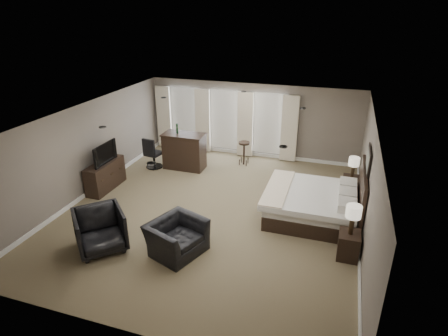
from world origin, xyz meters
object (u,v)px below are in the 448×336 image
(tv, at_px, (103,160))
(bar_stool_right, at_px, (244,153))
(bed, at_px, (315,192))
(nightstand_near, at_px, (348,245))
(lamp_near, at_px, (352,220))
(desk_chair, at_px, (154,153))
(nightstand_far, at_px, (350,187))
(armchair_near, at_px, (176,232))
(bar_stool_left, at_px, (183,154))
(dresser, at_px, (105,176))
(lamp_far, at_px, (353,168))
(bar_counter, at_px, (184,151))
(armchair_far, at_px, (100,228))

(tv, relative_size, bar_stool_right, 1.29)
(bed, height_order, nightstand_near, bed)
(lamp_near, distance_m, desk_chair, 7.03)
(desk_chair, bearing_deg, nightstand_far, -171.36)
(armchair_near, relative_size, bar_stool_right, 1.43)
(bed, relative_size, tv, 2.20)
(tv, distance_m, bar_stool_left, 2.82)
(dresser, height_order, bar_stool_right, dresser)
(bed, relative_size, dresser, 1.60)
(nightstand_near, bearing_deg, bed, 121.54)
(lamp_far, bearing_deg, armchair_near, -132.89)
(desk_chair, bearing_deg, armchair_near, 133.88)
(tv, relative_size, desk_chair, 0.98)
(lamp_far, height_order, dresser, lamp_far)
(armchair_near, bearing_deg, tv, 76.80)
(dresser, xyz_separation_m, bar_counter, (1.62, 2.14, 0.19))
(dresser, height_order, armchair_far, armchair_far)
(bar_counter, bearing_deg, nightstand_far, -5.15)
(nightstand_far, relative_size, lamp_near, 0.91)
(nightstand_near, height_order, armchair_far, armchair_far)
(dresser, relative_size, armchair_near, 1.24)
(lamp_far, relative_size, tv, 0.58)
(bar_stool_right, bearing_deg, nightstand_far, -21.50)
(bar_stool_right, bearing_deg, armchair_far, -107.35)
(bar_stool_left, bearing_deg, dresser, -121.90)
(armchair_near, relative_size, bar_counter, 0.84)
(tv, xyz_separation_m, armchair_near, (3.32, -2.22, -0.40))
(bed, distance_m, lamp_near, 1.71)
(nightstand_far, height_order, armchair_near, armchair_near)
(nightstand_far, xyz_separation_m, armchair_far, (-5.26, -4.28, 0.22))
(lamp_near, relative_size, tv, 0.64)
(bar_stool_left, bearing_deg, bar_counter, -55.81)
(nightstand_near, height_order, bar_counter, bar_counter)
(lamp_near, relative_size, dresser, 0.47)
(tv, bearing_deg, armchair_near, -123.78)
(armchair_far, bearing_deg, bed, -12.04)
(dresser, bearing_deg, lamp_near, -10.16)
(nightstand_near, xyz_separation_m, tv, (-6.92, 1.24, 0.61))
(bar_stool_left, height_order, bar_stool_right, bar_stool_right)
(armchair_far, bearing_deg, dresser, 77.27)
(armchair_near, xyz_separation_m, bar_counter, (-1.70, 4.36, 0.10))
(nightstand_far, height_order, armchair_far, armchair_far)
(nightstand_far, bearing_deg, lamp_near, -90.00)
(bed, distance_m, nightstand_near, 1.76)
(tv, bearing_deg, desk_chair, -18.62)
(tv, xyz_separation_m, bar_stool_right, (3.42, 3.04, -0.50))
(armchair_far, relative_size, bar_stool_left, 1.30)
(nightstand_far, height_order, bar_stool_left, bar_stool_left)
(tv, xyz_separation_m, bar_stool_left, (1.47, 2.36, -0.50))
(armchair_near, bearing_deg, bed, -27.60)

